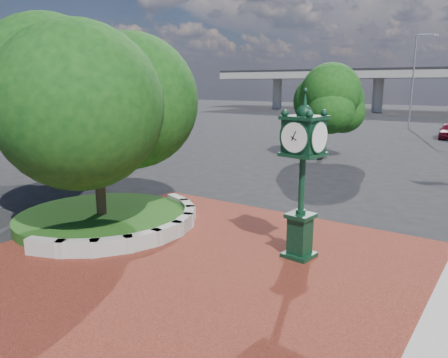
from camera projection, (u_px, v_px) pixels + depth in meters
ground at (212, 253)px, 13.26m from camera, size 200.00×200.00×0.00m
plaza at (191, 264)px, 12.45m from camera, size 12.00×12.00×0.04m
planter_wall at (147, 228)px, 14.71m from camera, size 2.96×6.77×0.54m
grass_bed at (102, 219)px, 16.00m from camera, size 6.10×6.10×0.40m
tree_planter at (96, 122)px, 15.24m from camera, size 5.20×5.20×6.33m
tree_northwest at (73, 101)px, 23.62m from camera, size 5.60×5.60×6.93m
tree_street at (322, 111)px, 29.23m from camera, size 4.40×4.40×5.45m
post_clock at (302, 170)px, 12.34m from camera, size 1.11×1.11×4.84m
street_lamp_far at (416, 74)px, 47.99m from camera, size 2.17×1.10×10.26m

